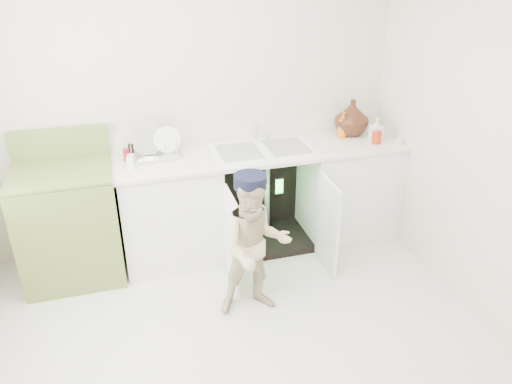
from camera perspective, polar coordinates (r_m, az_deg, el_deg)
ground at (r=3.53m, az=-2.32°, el=-17.10°), size 3.50×3.50×0.00m
room_shell at (r=2.82m, az=-2.78°, el=1.59°), size 6.00×5.50×1.26m
counter_run at (r=4.35m, az=1.03°, el=-0.33°), size 2.44×1.02×1.21m
avocado_stove at (r=4.19m, az=-20.50°, el=-3.21°), size 0.74×0.65×1.15m
repair_worker at (r=3.50m, az=-0.10°, el=-6.17°), size 0.65×0.74×1.08m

